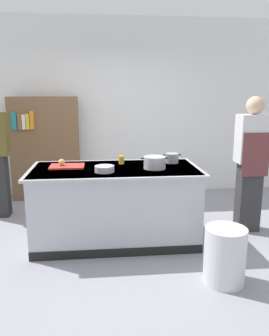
# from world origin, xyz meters

# --- Properties ---
(ground_plane) EXTENTS (10.00, 10.00, 0.00)m
(ground_plane) POSITION_xyz_m (0.00, 0.00, 0.00)
(ground_plane) COLOR gray
(back_wall) EXTENTS (6.40, 0.12, 3.00)m
(back_wall) POSITION_xyz_m (0.00, 2.10, 1.50)
(back_wall) COLOR white
(back_wall) RESTS_ON ground_plane
(counter_island) EXTENTS (1.98, 0.98, 0.90)m
(counter_island) POSITION_xyz_m (0.00, -0.00, 0.47)
(counter_island) COLOR #B7BABF
(counter_island) RESTS_ON ground_plane
(cutting_board) EXTENTS (0.40, 0.28, 0.02)m
(cutting_board) POSITION_xyz_m (-0.56, 0.11, 0.91)
(cutting_board) COLOR red
(cutting_board) RESTS_ON counter_island
(onion) EXTENTS (0.08, 0.08, 0.08)m
(onion) POSITION_xyz_m (-0.62, 0.11, 0.96)
(onion) COLOR tan
(onion) RESTS_ON cutting_board
(stock_pot) EXTENTS (0.32, 0.25, 0.14)m
(stock_pot) POSITION_xyz_m (0.46, -0.07, 0.97)
(stock_pot) COLOR #B7BABF
(stock_pot) RESTS_ON counter_island
(sauce_pan) EXTENTS (0.23, 0.17, 0.12)m
(sauce_pan) POSITION_xyz_m (0.72, 0.23, 0.96)
(sauce_pan) COLOR #99999E
(sauce_pan) RESTS_ON counter_island
(mixing_bowl) EXTENTS (0.22, 0.22, 0.07)m
(mixing_bowl) POSITION_xyz_m (-0.12, -0.19, 0.94)
(mixing_bowl) COLOR #B7BABF
(mixing_bowl) RESTS_ON counter_island
(juice_cup) EXTENTS (0.07, 0.07, 0.10)m
(juice_cup) POSITION_xyz_m (0.09, 0.23, 0.95)
(juice_cup) COLOR yellow
(juice_cup) RESTS_ON counter_island
(trash_bin) EXTENTS (0.39, 0.39, 0.54)m
(trash_bin) POSITION_xyz_m (0.97, -1.04, 0.27)
(trash_bin) COLOR silver
(trash_bin) RESTS_ON ground_plane
(person_chef) EXTENTS (0.38, 0.25, 1.72)m
(person_chef) POSITION_xyz_m (1.72, 0.14, 0.91)
(person_chef) COLOR #313131
(person_chef) RESTS_ON ground_plane
(bookshelf) EXTENTS (1.10, 0.31, 1.70)m
(bookshelf) POSITION_xyz_m (-1.08, 1.80, 0.85)
(bookshelf) COLOR brown
(bookshelf) RESTS_ON ground_plane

